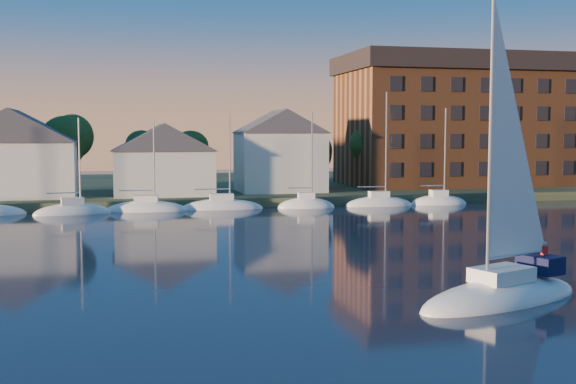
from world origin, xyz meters
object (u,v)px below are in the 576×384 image
object	(u,v)px
clubhouse_east	(280,150)
hero_sailboat	(503,288)
clubhouse_centre	(163,158)
condo_block	(456,120)
clubhouse_west	(14,152)

from	to	relation	value
clubhouse_east	hero_sailboat	world-z (taller)	hero_sailboat
clubhouse_centre	hero_sailboat	world-z (taller)	hero_sailboat
condo_block	hero_sailboat	world-z (taller)	condo_block
clubhouse_centre	clubhouse_east	bearing A→B (deg)	8.13
clubhouse_east	condo_block	size ratio (longest dim) A/B	0.34
clubhouse_east	condo_block	distance (m)	26.94
condo_block	hero_sailboat	size ratio (longest dim) A/B	1.96
clubhouse_west	hero_sailboat	world-z (taller)	hero_sailboat
clubhouse_centre	clubhouse_east	size ratio (longest dim) A/B	1.10
clubhouse_centre	hero_sailboat	bearing A→B (deg)	-75.97
clubhouse_east	hero_sailboat	distance (m)	54.10
clubhouse_west	condo_block	world-z (taller)	condo_block
clubhouse_centre	clubhouse_east	xyz separation A→B (m)	(14.00, 2.00, 0.87)
clubhouse_west	clubhouse_east	xyz separation A→B (m)	(30.00, 1.00, 0.07)
clubhouse_centre	clubhouse_east	world-z (taller)	clubhouse_east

